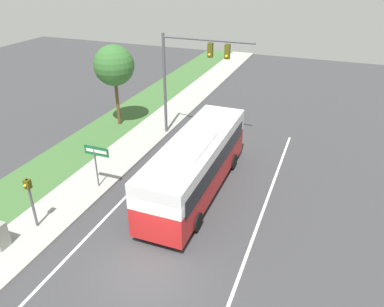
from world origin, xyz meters
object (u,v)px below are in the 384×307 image
(signal_gantry, at_px, (188,67))
(street_sign, at_px, (96,158))
(bus, at_px, (196,162))
(pedestrian_signal, at_px, (30,195))

(signal_gantry, xyz_separation_m, street_sign, (-2.13, -8.15, -3.14))
(signal_gantry, relative_size, street_sign, 2.71)
(signal_gantry, height_order, street_sign, signal_gantry)
(signal_gantry, bearing_deg, bus, -65.17)
(street_sign, bearing_deg, bus, 17.88)
(pedestrian_signal, xyz_separation_m, street_sign, (0.83, 4.08, 0.07))
(bus, relative_size, pedestrian_signal, 3.79)
(pedestrian_signal, relative_size, street_sign, 1.02)
(signal_gantry, relative_size, pedestrian_signal, 2.66)
(pedestrian_signal, bearing_deg, signal_gantry, 76.44)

